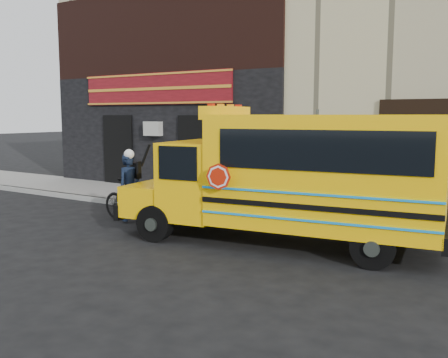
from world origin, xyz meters
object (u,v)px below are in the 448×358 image
at_px(school_bus, 294,174).
at_px(sign_pole, 316,161).
at_px(bicycle, 130,200).
at_px(cyclist, 130,189).

xyz_separation_m(school_bus, sign_pole, (-0.38, 2.10, 0.09)).
distance_m(sign_pole, bicycle, 4.82).
bearing_deg(cyclist, sign_pole, -48.85).
distance_m(sign_pole, cyclist, 4.75).
height_order(sign_pole, cyclist, sign_pole).
xyz_separation_m(school_bus, bicycle, (-4.54, -0.11, -0.95)).
relative_size(school_bus, bicycle, 3.84).
xyz_separation_m(school_bus, cyclist, (-4.50, -0.14, -0.65)).
bearing_deg(bicycle, cyclist, -122.75).
relative_size(school_bus, sign_pole, 2.48).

